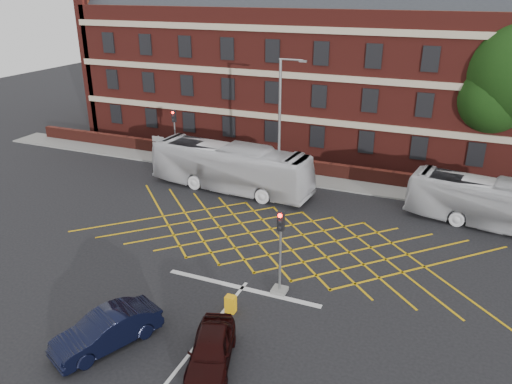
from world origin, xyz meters
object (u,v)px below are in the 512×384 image
at_px(car_navy, 107,330).
at_px(traffic_light_near, 280,260).
at_px(bus_left, 231,167).
at_px(direction_signs, 159,145).
at_px(traffic_light_far, 175,140).
at_px(car_maroon, 211,350).
at_px(street_lamp, 280,149).
at_px(utility_cabinet, 231,304).
at_px(bus_right, 499,205).

relative_size(car_navy, traffic_light_near, 1.04).
xyz_separation_m(bus_left, direction_signs, (-8.21, 3.33, -0.29)).
distance_m(traffic_light_near, traffic_light_far, 20.96).
bearing_deg(direction_signs, car_maroon, -52.54).
bearing_deg(bus_left, car_navy, -166.56).
relative_size(traffic_light_far, street_lamp, 0.46).
bearing_deg(traffic_light_near, direction_signs, 138.23).
relative_size(car_navy, utility_cabinet, 5.49).
xyz_separation_m(bus_left, street_lamp, (3.38, 0.85, 1.56)).
relative_size(bus_right, traffic_light_far, 2.50).
distance_m(car_maroon, traffic_light_near, 5.78).
bearing_deg(utility_cabinet, car_maroon, -77.20).
distance_m(bus_left, traffic_light_far, 8.02).
height_order(traffic_light_far, direction_signs, traffic_light_far).
bearing_deg(direction_signs, street_lamp, -12.10).
height_order(street_lamp, utility_cabinet, street_lamp).
bearing_deg(utility_cabinet, bus_left, 115.36).
distance_m(traffic_light_far, street_lamp, 10.91).
bearing_deg(car_maroon, utility_cabinet, 84.92).
bearing_deg(car_navy, traffic_light_far, 138.48).
bearing_deg(car_maroon, bus_left, 95.12).
distance_m(traffic_light_near, direction_signs, 21.43).
distance_m(car_maroon, utility_cabinet, 3.42).
bearing_deg(car_maroon, car_navy, 170.50).
height_order(car_maroon, traffic_light_far, traffic_light_far).
bearing_deg(direction_signs, bus_right, -5.86).
relative_size(car_maroon, traffic_light_near, 0.93).
distance_m(bus_left, direction_signs, 8.87).
bearing_deg(traffic_light_near, bus_left, 125.37).
bearing_deg(direction_signs, traffic_light_near, -41.77).
relative_size(car_navy, street_lamp, 0.48).
xyz_separation_m(bus_right, traffic_light_near, (-9.69, -11.64, 0.28)).
distance_m(traffic_light_far, direction_signs, 1.46).
xyz_separation_m(car_maroon, direction_signs, (-15.25, 19.91, 0.70)).
relative_size(car_maroon, utility_cabinet, 4.90).
distance_m(car_navy, traffic_light_near, 8.18).
bearing_deg(bus_right, car_maroon, 157.15).
xyz_separation_m(car_navy, traffic_light_near, (5.14, 6.28, 1.03)).
xyz_separation_m(bus_left, traffic_light_far, (-6.96, 3.98, 0.10)).
xyz_separation_m(bus_left, car_navy, (2.62, -17.22, -0.93)).
bearing_deg(bus_left, car_maroon, -152.21).
xyz_separation_m(car_navy, traffic_light_far, (-9.59, 21.20, 1.03)).
relative_size(traffic_light_near, traffic_light_far, 1.00).
bearing_deg(street_lamp, bus_right, -0.60).
bearing_deg(traffic_light_far, street_lamp, -16.82).
bearing_deg(car_maroon, street_lamp, 83.96).
bearing_deg(bus_right, car_navy, 148.64).
bearing_deg(car_navy, street_lamp, 111.75).
xyz_separation_m(car_maroon, utility_cabinet, (-0.76, 3.33, -0.27)).
xyz_separation_m(bus_right, direction_signs, (-25.67, 2.63, -0.11)).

